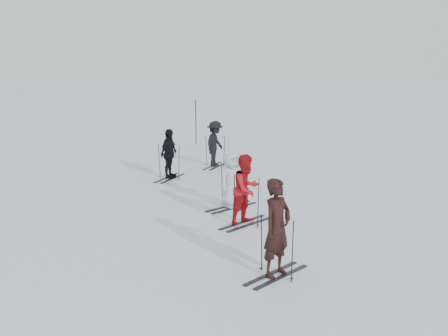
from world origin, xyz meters
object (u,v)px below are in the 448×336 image
skier_grey (231,181)px  skier_uphill_left (169,154)px  skier_red (246,190)px  skier_uphill_far (215,144)px  piste_marker (196,122)px  skier_near_dark (277,229)px

skier_grey → skier_uphill_left: size_ratio=0.91×
skier_red → skier_grey: skier_red is taller
skier_uphill_far → piste_marker: (-2.28, 4.98, 0.18)m
skier_red → skier_uphill_far: (-2.67, 6.92, -0.03)m
skier_grey → skier_uphill_far: size_ratio=0.90×
skier_red → skier_uphill_left: 5.79m
skier_near_dark → piste_marker: bearing=51.0°
skier_grey → skier_near_dark: bearing=-123.9°
skier_near_dark → skier_grey: (-1.99, 4.60, -0.19)m
skier_uphill_left → piste_marker: 7.52m
skier_near_dark → skier_uphill_left: (-4.93, 7.67, -0.11)m
skier_red → piste_marker: 12.88m
skier_uphill_left → skier_red: bearing=-132.3°
skier_near_dark → skier_red: bearing=50.3°
skier_red → skier_uphill_far: bearing=50.0°
skier_red → skier_uphill_far: skier_red is taller
skier_uphill_left → skier_uphill_far: size_ratio=0.99×
skier_grey → piste_marker: size_ratio=0.74×
skier_uphill_left → piste_marker: size_ratio=0.82×
skier_near_dark → piste_marker: (-6.22, 15.08, 0.08)m
skier_uphill_left → piste_marker: bearing=18.3°
skier_uphill_left → skier_uphill_far: skier_uphill_far is taller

